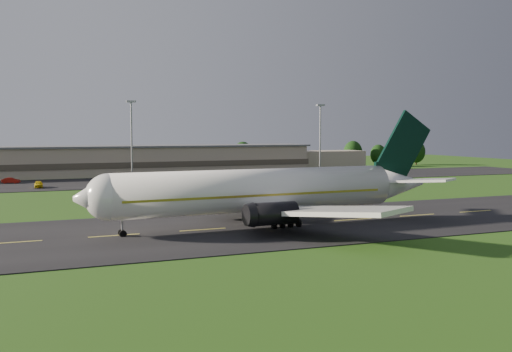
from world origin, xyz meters
name	(u,v)px	position (x,y,z in m)	size (l,w,h in m)	color
ground	(203,230)	(0.00, 0.00, 0.00)	(360.00, 360.00, 0.00)	#234912
taxiway	(203,230)	(0.00, 0.00, 0.05)	(220.00, 30.00, 0.10)	black
apron	(117,182)	(0.00, 72.00, 0.05)	(260.00, 30.00, 0.10)	black
airliner	(263,191)	(8.23, 0.03, 4.66)	(51.28, 42.16, 15.57)	white
terminal	(127,161)	(6.40, 96.18, 3.99)	(145.00, 16.00, 8.40)	tan
light_mast_centre	(131,130)	(5.00, 80.00, 12.74)	(2.40, 1.20, 20.35)	gray
light_mast_east	(320,130)	(60.00, 80.00, 12.74)	(2.40, 1.20, 20.35)	gray
tree_line	(186,156)	(26.34, 105.56, 4.78)	(198.42, 8.05, 9.93)	black
service_vehicle_a	(39,184)	(-18.02, 65.06, 0.86)	(1.78, 4.43, 1.51)	#D7BB0C
service_vehicle_b	(11,181)	(-23.90, 78.65, 0.78)	(1.44, 4.12, 1.36)	maroon
service_vehicle_c	(224,178)	(25.60, 66.77, 0.75)	(2.16, 4.68, 1.30)	silver
service_vehicle_d	(295,172)	(50.23, 76.89, 0.82)	(2.03, 4.99, 1.45)	gold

